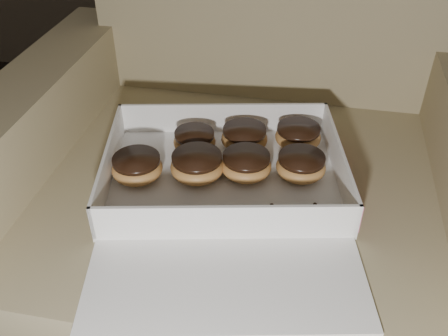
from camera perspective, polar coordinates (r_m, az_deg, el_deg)
armchair at (r=1.11m, az=2.50°, el=-4.22°), size 0.99×0.84×1.03m
bakery_box at (r=0.91m, az=0.26°, el=-2.44°), size 0.53×0.59×0.07m
donut_a at (r=1.03m, az=8.46°, el=3.67°), size 0.09×0.09×0.05m
donut_b at (r=1.01m, az=2.34°, el=3.51°), size 0.09×0.09×0.05m
donut_c at (r=0.94m, az=2.56°, el=0.40°), size 0.10×0.10×0.05m
donut_d at (r=0.95m, az=-9.90°, el=0.10°), size 0.10×0.10×0.05m
donut_e at (r=0.93m, az=-3.09°, el=0.30°), size 0.10×0.10×0.05m
donut_f at (r=0.95m, az=8.79°, el=0.29°), size 0.09×0.09×0.05m
donut_g at (r=1.01m, az=-3.39°, el=3.17°), size 0.09×0.09×0.04m
crumb_a at (r=0.90m, az=10.37°, el=-4.07°), size 0.01×0.01×0.00m
crumb_b at (r=0.89m, az=5.47°, el=-4.20°), size 0.01×0.01×0.00m
crumb_c at (r=0.87m, az=8.66°, el=-5.63°), size 0.01×0.01×0.00m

